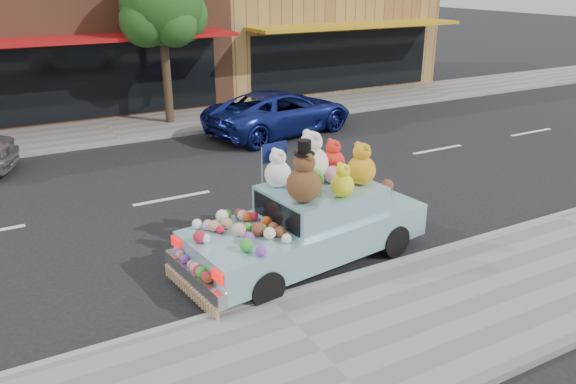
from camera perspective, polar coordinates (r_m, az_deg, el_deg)
ground at (r=13.12m, az=-11.69°, el=-0.65°), size 120.00×120.00×0.00m
near_sidewalk at (r=7.83m, az=3.35°, el=-16.13°), size 60.00×3.00×0.12m
far_sidewalk at (r=19.14m, az=-17.60°, el=5.97°), size 60.00×3.00×0.12m
near_kerb at (r=8.90m, az=-1.80°, el=-10.94°), size 60.00×0.12×0.13m
far_kerb at (r=17.72m, az=-16.59°, el=4.90°), size 60.00×0.12×0.13m
storefront_mid at (r=23.97m, az=-21.42°, el=17.18°), size 10.00×9.80×7.30m
storefront_right at (r=27.23m, az=0.95°, el=18.89°), size 10.00×9.80×7.30m
street_tree at (r=19.09m, az=-12.68°, el=17.50°), size 3.00×2.70×5.22m
car_blue at (r=18.05m, az=-0.79°, el=8.13°), size 5.32×3.27×1.38m
art_car at (r=9.83m, az=2.12°, el=-2.61°), size 4.67×2.32×2.38m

